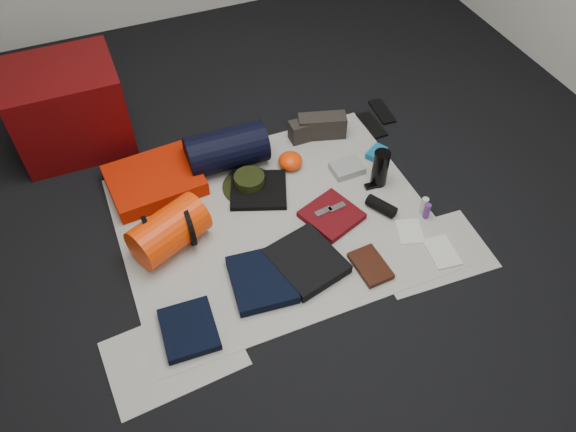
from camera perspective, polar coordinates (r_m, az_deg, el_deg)
name	(u,v)px	position (r m, az deg, el deg)	size (l,w,h in m)	color
floor	(275,222)	(2.99, -1.30, -0.61)	(4.50, 4.50, 0.02)	black
newspaper_mat	(275,220)	(2.98, -1.30, -0.45)	(1.60, 1.30, 0.01)	beige
newspaper_sheet_front_left	(174,354)	(2.59, -11.52, -13.55)	(0.58, 0.40, 0.00)	beige
newspaper_sheet_front_right	(431,252)	(2.94, 14.29, -3.59)	(0.58, 0.40, 0.00)	beige
red_cabinet	(68,108)	(3.51, -21.41, 10.20)	(0.61, 0.51, 0.51)	#540607
sleeping_pad	(155,180)	(3.21, -13.40, 3.55)	(0.49, 0.40, 0.09)	red
stuff_sack	(169,231)	(2.85, -12.00, -1.46)	(0.22, 0.22, 0.38)	#FD3904
sack_strap_left	(149,237)	(2.85, -13.91, -2.09)	(0.22, 0.22, 0.03)	black
sack_strap_right	(189,225)	(2.86, -10.07, -0.93)	(0.22, 0.22, 0.03)	black
navy_duffel	(227,149)	(3.21, -6.26, 6.75)	(0.24, 0.24, 0.45)	black
boonie_brim	(250,186)	(3.15, -3.90, 3.05)	(0.31, 0.31, 0.01)	black
boonie_crown	(249,181)	(3.12, -3.94, 3.58)	(0.17, 0.17, 0.07)	black
hiking_boot_left	(310,129)	(3.42, 2.24, 8.86)	(0.25, 0.09, 0.13)	#2D2823
hiking_boot_right	(322,126)	(3.43, 3.47, 9.11)	(0.29, 0.11, 0.14)	#2D2823
flip_flop_left	(372,125)	(3.58, 8.49, 9.14)	(0.09, 0.25, 0.01)	black
flip_flop_right	(382,111)	(3.70, 9.53, 10.44)	(0.09, 0.24, 0.01)	black
trousers_navy_a	(189,329)	(2.61, -10.03, -11.27)	(0.24, 0.27, 0.04)	black
trousers_navy_b	(262,280)	(2.72, -2.68, -6.48)	(0.29, 0.33, 0.05)	black
trousers_charcoal	(306,261)	(2.78, 1.86, -4.61)	(0.30, 0.35, 0.05)	black
black_tshirt	(259,190)	(3.11, -3.01, 2.66)	(0.31, 0.29, 0.03)	black
red_shirt	(332,215)	(2.99, 4.45, 0.08)	(0.26, 0.26, 0.04)	#58090E
orange_stuff_sack	(290,161)	(3.23, 0.24, 5.62)	(0.14, 0.14, 0.09)	#FD3904
first_aid_pouch	(347,168)	(3.24, 6.02, 4.85)	(0.18, 0.13, 0.04)	gray
water_bottle	(380,168)	(3.13, 9.35, 4.81)	(0.09, 0.09, 0.22)	black
speaker	(381,206)	(3.04, 9.46, 1.00)	(0.07, 0.07, 0.17)	black
compact_camera	(343,166)	(3.25, 5.61, 5.04)	(0.10, 0.06, 0.04)	silver
cyan_case	(376,153)	(3.36, 8.97, 6.34)	(0.13, 0.08, 0.04)	#0F6699
toiletry_purple	(427,211)	(3.05, 13.93, 0.49)	(0.03, 0.03, 0.10)	#572476
toiletry_clear	(424,206)	(3.06, 13.65, 1.00)	(0.04, 0.04, 0.11)	#ACB1AC
paperback_book	(370,266)	(2.80, 8.38, -5.02)	(0.14, 0.22, 0.03)	black
map_booklet	(442,252)	(2.94, 15.37, -3.55)	(0.13, 0.20, 0.01)	silver
map_printout	(410,231)	(3.00, 12.27, -1.52)	(0.13, 0.16, 0.01)	silver
sunglasses	(373,186)	(3.17, 8.58, 3.07)	(0.09, 0.04, 0.02)	black
key_cluster	(189,343)	(2.60, -9.99, -12.56)	(0.08, 0.08, 0.01)	silver
tape_roll	(260,181)	(3.11, -2.88, 3.55)	(0.05, 0.05, 0.04)	silver
energy_bar_a	(323,212)	(2.97, 3.61, 0.44)	(0.10, 0.04, 0.01)	silver
energy_bar_b	(337,207)	(2.99, 5.00, 0.88)	(0.10, 0.04, 0.01)	silver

